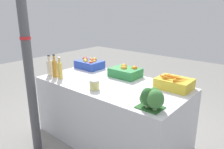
{
  "coord_description": "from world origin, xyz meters",
  "views": [
    {
      "loc": [
        1.56,
        -1.87,
        1.59
      ],
      "look_at": [
        0.0,
        0.0,
        0.85
      ],
      "focal_mm": 35.0,
      "sensor_mm": 36.0,
      "label": 1
    }
  ],
  "objects_px": {
    "apple_crate": "(89,64)",
    "broccoli_pile": "(152,98)",
    "support_pole": "(27,49)",
    "carrot_crate": "(174,83)",
    "pickle_jar": "(95,85)",
    "juice_bottle_golden": "(60,70)",
    "juice_bottle_cloudy": "(50,67)",
    "orange_crate": "(126,72)",
    "juice_bottle_amber": "(55,68)"
  },
  "relations": [
    {
      "from": "support_pole",
      "to": "juice_bottle_golden",
      "type": "xyz_separation_m",
      "value": [
        -0.06,
        0.44,
        -0.32
      ]
    },
    {
      "from": "broccoli_pile",
      "to": "juice_bottle_amber",
      "type": "height_order",
      "value": "juice_bottle_amber"
    },
    {
      "from": "juice_bottle_cloudy",
      "to": "pickle_jar",
      "type": "relative_size",
      "value": 2.45
    },
    {
      "from": "juice_bottle_amber",
      "to": "support_pole",
      "type": "bearing_deg",
      "value": -68.96
    },
    {
      "from": "carrot_crate",
      "to": "pickle_jar",
      "type": "xyz_separation_m",
      "value": [
        -0.64,
        -0.58,
        -0.01
      ]
    },
    {
      "from": "juice_bottle_amber",
      "to": "pickle_jar",
      "type": "xyz_separation_m",
      "value": [
        0.7,
        0.0,
        -0.07
      ]
    },
    {
      "from": "orange_crate",
      "to": "apple_crate",
      "type": "bearing_deg",
      "value": -179.74
    },
    {
      "from": "carrot_crate",
      "to": "broccoli_pile",
      "type": "height_order",
      "value": "broccoli_pile"
    },
    {
      "from": "orange_crate",
      "to": "juice_bottle_cloudy",
      "type": "height_order",
      "value": "juice_bottle_cloudy"
    },
    {
      "from": "juice_bottle_cloudy",
      "to": "pickle_jar",
      "type": "bearing_deg",
      "value": 0.04
    },
    {
      "from": "support_pole",
      "to": "orange_crate",
      "type": "distance_m",
      "value": 1.21
    },
    {
      "from": "support_pole",
      "to": "juice_bottle_cloudy",
      "type": "distance_m",
      "value": 0.61
    },
    {
      "from": "support_pole",
      "to": "broccoli_pile",
      "type": "height_order",
      "value": "support_pole"
    },
    {
      "from": "broccoli_pile",
      "to": "juice_bottle_amber",
      "type": "bearing_deg",
      "value": 179.2
    },
    {
      "from": "apple_crate",
      "to": "broccoli_pile",
      "type": "distance_m",
      "value": 1.52
    },
    {
      "from": "support_pole",
      "to": "broccoli_pile",
      "type": "distance_m",
      "value": 1.36
    },
    {
      "from": "broccoli_pile",
      "to": "pickle_jar",
      "type": "height_order",
      "value": "broccoli_pile"
    },
    {
      "from": "orange_crate",
      "to": "broccoli_pile",
      "type": "xyz_separation_m",
      "value": [
        0.73,
        -0.61,
        0.03
      ]
    },
    {
      "from": "support_pole",
      "to": "orange_crate",
      "type": "bearing_deg",
      "value": 63.5
    },
    {
      "from": "support_pole",
      "to": "carrot_crate",
      "type": "height_order",
      "value": "support_pole"
    },
    {
      "from": "broccoli_pile",
      "to": "juice_bottle_golden",
      "type": "relative_size",
      "value": 0.89
    },
    {
      "from": "apple_crate",
      "to": "juice_bottle_cloudy",
      "type": "distance_m",
      "value": 0.6
    },
    {
      "from": "juice_bottle_amber",
      "to": "broccoli_pile",
      "type": "bearing_deg",
      "value": -0.8
    },
    {
      "from": "juice_bottle_golden",
      "to": "support_pole",
      "type": "bearing_deg",
      "value": -81.93
    },
    {
      "from": "carrot_crate",
      "to": "support_pole",
      "type": "bearing_deg",
      "value": -139.02
    },
    {
      "from": "support_pole",
      "to": "pickle_jar",
      "type": "relative_size",
      "value": 21.24
    },
    {
      "from": "apple_crate",
      "to": "juice_bottle_cloudy",
      "type": "bearing_deg",
      "value": -102.84
    },
    {
      "from": "apple_crate",
      "to": "orange_crate",
      "type": "relative_size",
      "value": 1.0
    },
    {
      "from": "apple_crate",
      "to": "juice_bottle_golden",
      "type": "xyz_separation_m",
      "value": [
        0.08,
        -0.59,
        0.05
      ]
    },
    {
      "from": "broccoli_pile",
      "to": "juice_bottle_golden",
      "type": "distance_m",
      "value": 1.31
    },
    {
      "from": "support_pole",
      "to": "pickle_jar",
      "type": "bearing_deg",
      "value": 39.58
    },
    {
      "from": "juice_bottle_golden",
      "to": "apple_crate",
      "type": "bearing_deg",
      "value": 97.95
    },
    {
      "from": "carrot_crate",
      "to": "pickle_jar",
      "type": "distance_m",
      "value": 0.86
    },
    {
      "from": "broccoli_pile",
      "to": "apple_crate",
      "type": "bearing_deg",
      "value": 156.46
    },
    {
      "from": "apple_crate",
      "to": "orange_crate",
      "type": "distance_m",
      "value": 0.66
    },
    {
      "from": "juice_bottle_golden",
      "to": "juice_bottle_cloudy",
      "type": "bearing_deg",
      "value": 180.0
    },
    {
      "from": "carrot_crate",
      "to": "juice_bottle_cloudy",
      "type": "relative_size",
      "value": 1.35
    },
    {
      "from": "apple_crate",
      "to": "pickle_jar",
      "type": "bearing_deg",
      "value": -40.94
    },
    {
      "from": "apple_crate",
      "to": "juice_bottle_amber",
      "type": "height_order",
      "value": "juice_bottle_amber"
    },
    {
      "from": "carrot_crate",
      "to": "pickle_jar",
      "type": "relative_size",
      "value": 3.3
    },
    {
      "from": "apple_crate",
      "to": "orange_crate",
      "type": "height_order",
      "value": "same"
    },
    {
      "from": "carrot_crate",
      "to": "broccoli_pile",
      "type": "distance_m",
      "value": 0.61
    },
    {
      "from": "pickle_jar",
      "to": "carrot_crate",
      "type": "bearing_deg",
      "value": 42.09
    },
    {
      "from": "juice_bottle_golden",
      "to": "pickle_jar",
      "type": "distance_m",
      "value": 0.6
    },
    {
      "from": "pickle_jar",
      "to": "juice_bottle_amber",
      "type": "bearing_deg",
      "value": -179.96
    },
    {
      "from": "orange_crate",
      "to": "carrot_crate",
      "type": "xyz_separation_m",
      "value": [
        0.66,
        -0.01,
        -0.0
      ]
    },
    {
      "from": "juice_bottle_cloudy",
      "to": "apple_crate",
      "type": "bearing_deg",
      "value": 77.16
    },
    {
      "from": "orange_crate",
      "to": "carrot_crate",
      "type": "relative_size",
      "value": 1.0
    },
    {
      "from": "orange_crate",
      "to": "broccoli_pile",
      "type": "distance_m",
      "value": 0.95
    },
    {
      "from": "juice_bottle_golden",
      "to": "pickle_jar",
      "type": "height_order",
      "value": "juice_bottle_golden"
    }
  ]
}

